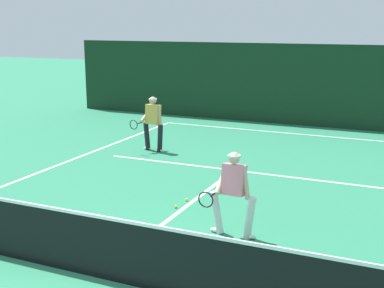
{
  "coord_description": "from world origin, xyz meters",
  "views": [
    {
      "loc": [
        4.42,
        -6.11,
        3.86
      ],
      "look_at": [
        -0.55,
        4.97,
        1.0
      ],
      "focal_mm": 48.56,
      "sensor_mm": 36.0,
      "label": 1
    }
  ],
  "objects": [
    {
      "name": "tennis_ball",
      "position": [
        -0.14,
        3.77,
        0.03
      ],
      "size": [
        0.07,
        0.07,
        0.07
      ],
      "primitive_type": "sphere",
      "color": "#D1E033",
      "rests_on": "ground_plane"
    },
    {
      "name": "back_fence_windscreen",
      "position": [
        0.0,
        13.46,
        1.54
      ],
      "size": [
        19.21,
        0.12,
        3.08
      ],
      "primitive_type": "cube",
      "color": "black",
      "rests_on": "ground_plane"
    },
    {
      "name": "court_line_centre",
      "position": [
        0.0,
        3.2,
        0.0
      ],
      "size": [
        0.1,
        6.4,
        0.01
      ],
      "primitive_type": "cube",
      "color": "white",
      "rests_on": "ground_plane"
    },
    {
      "name": "tennis_ball_extra",
      "position": [
        -0.16,
        3.27,
        0.03
      ],
      "size": [
        0.07,
        0.07,
        0.07
      ],
      "primitive_type": "sphere",
      "color": "#D1E033",
      "rests_on": "ground_plane"
    },
    {
      "name": "player_far",
      "position": [
        -3.0,
        7.55,
        0.93
      ],
      "size": [
        0.9,
        0.91,
        1.68
      ],
      "rotation": [
        0.0,
        0.0,
        3.01
      ],
      "color": "black",
      "rests_on": "ground_plane"
    },
    {
      "name": "player_near",
      "position": [
        1.43,
        2.38,
        0.88
      ],
      "size": [
        0.93,
        0.87,
        1.6
      ],
      "rotation": [
        0.0,
        0.0,
        3.1
      ],
      "color": "silver",
      "rests_on": "ground_plane"
    },
    {
      "name": "tennis_net",
      "position": [
        0.0,
        0.0,
        0.53
      ],
      "size": [
        10.14,
        0.09,
        1.08
      ],
      "color": "#1E4723",
      "rests_on": "ground_plane"
    },
    {
      "name": "ground_plane",
      "position": [
        0.0,
        0.0,
        0.0
      ],
      "size": [
        80.0,
        80.0,
        0.0
      ],
      "primitive_type": "plane",
      "color": "#2C7E58"
    },
    {
      "name": "court_line_baseline_far",
      "position": [
        0.0,
        11.79,
        0.0
      ],
      "size": [
        9.25,
        0.1,
        0.01
      ],
      "primitive_type": "cube",
      "color": "white",
      "rests_on": "ground_plane"
    },
    {
      "name": "court_line_service",
      "position": [
        0.0,
        6.5,
        0.0
      ],
      "size": [
        7.54,
        0.1,
        0.01
      ],
      "primitive_type": "cube",
      "color": "white",
      "rests_on": "ground_plane"
    }
  ]
}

